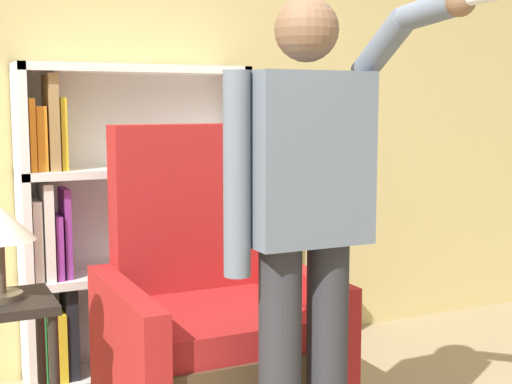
{
  "coord_description": "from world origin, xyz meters",
  "views": [
    {
      "loc": [
        -1.04,
        -1.64,
        1.39
      ],
      "look_at": [
        0.11,
        0.76,
        1.06
      ],
      "focal_mm": 50.0,
      "sensor_mm": 36.0,
      "label": 1
    }
  ],
  "objects": [
    {
      "name": "wall_back",
      "position": [
        0.0,
        2.03,
        1.4
      ],
      "size": [
        8.0,
        0.06,
        2.8
      ],
      "color": "tan",
      "rests_on": "ground_plane"
    },
    {
      "name": "bookcase",
      "position": [
        -0.15,
        1.87,
        0.77
      ],
      "size": [
        1.16,
        0.28,
        1.58
      ],
      "color": "white",
      "rests_on": "ground_plane"
    },
    {
      "name": "armchair",
      "position": [
        0.06,
        1.13,
        0.39
      ],
      "size": [
        0.88,
        0.87,
        1.3
      ],
      "color": "#4C3823",
      "rests_on": "ground_plane"
    },
    {
      "name": "person_standing",
      "position": [
        0.15,
        0.46,
        1.0
      ],
      "size": [
        0.57,
        0.78,
        1.75
      ],
      "color": "#2D2D33",
      "rests_on": "ground_plane"
    },
    {
      "name": "side_table",
      "position": [
        -0.78,
        1.11,
        0.51
      ],
      "size": [
        0.37,
        0.37,
        0.66
      ],
      "color": "black",
      "rests_on": "ground_plane"
    }
  ]
}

